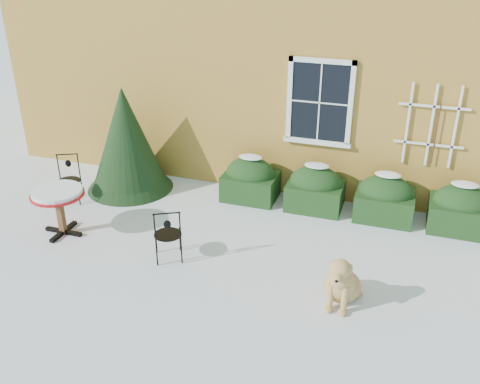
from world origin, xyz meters
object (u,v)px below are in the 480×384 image
(evergreen_shrub, at_px, (127,149))
(patio_chair_far, at_px, (69,179))
(patio_chair_near, at_px, (168,234))
(dog, at_px, (341,283))
(bistro_table, at_px, (58,197))

(evergreen_shrub, relative_size, patio_chair_far, 2.30)
(patio_chair_far, bearing_deg, patio_chair_near, -51.25)
(evergreen_shrub, xyz_separation_m, patio_chair_near, (1.93, -2.20, -0.39))
(dog, bearing_deg, patio_chair_near, 177.85)
(bistro_table, distance_m, patio_chair_near, 2.16)
(patio_chair_near, bearing_deg, patio_chair_far, -53.42)
(patio_chair_far, bearing_deg, dog, -41.51)
(patio_chair_near, bearing_deg, dog, 146.86)
(patio_chair_near, height_order, patio_chair_far, patio_chair_near)
(patio_chair_near, xyz_separation_m, patio_chair_far, (-2.76, 1.32, -0.01))
(bistro_table, distance_m, patio_chair_far, 1.34)
(bistro_table, height_order, dog, bistro_table)
(bistro_table, bearing_deg, patio_chair_far, 118.17)
(evergreen_shrub, bearing_deg, patio_chair_far, -133.54)
(patio_chair_near, bearing_deg, evergreen_shrub, -76.72)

